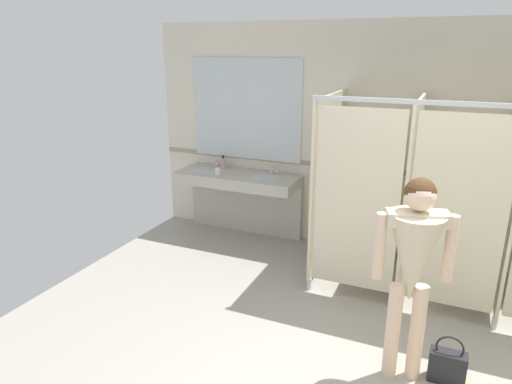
{
  "coord_description": "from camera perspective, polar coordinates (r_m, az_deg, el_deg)",
  "views": [
    {
      "loc": [
        0.17,
        -2.71,
        2.48
      ],
      "look_at": [
        -1.71,
        1.58,
        0.98
      ],
      "focal_mm": 32.03,
      "sensor_mm": 36.0,
      "label": 1
    }
  ],
  "objects": [
    {
      "name": "paper_cup",
      "position": [
        5.95,
        -4.8,
        2.61
      ],
      "size": [
        0.07,
        0.07,
        0.08
      ],
      "primitive_type": "cylinder",
      "color": "white",
      "rests_on": "vanity_counter"
    },
    {
      "name": "wall_back_tile_band",
      "position": [
        5.65,
        21.1,
        1.89
      ],
      "size": [
        7.19,
        0.01,
        0.06
      ],
      "primitive_type": "cube",
      "color": "#9E937F",
      "rests_on": "wall_back"
    },
    {
      "name": "bathroom_stalls",
      "position": [
        4.81,
        23.86,
        -0.86
      ],
      "size": [
        2.72,
        1.31,
        2.04
      ],
      "color": "beige",
      "rests_on": "ground_plane"
    },
    {
      "name": "soap_dispenser",
      "position": [
        6.21,
        -4.12,
        3.62
      ],
      "size": [
        0.07,
        0.07,
        0.18
      ],
      "color": "#D899B2",
      "rests_on": "vanity_counter"
    },
    {
      "name": "vanity_counter",
      "position": [
        6.1,
        -2.0,
        0.35
      ],
      "size": [
        1.62,
        0.59,
        1.0
      ],
      "color": "#B2ADA3",
      "rests_on": "ground_plane"
    },
    {
      "name": "handbag",
      "position": [
        4.02,
        22.77,
        -19.35
      ],
      "size": [
        0.27,
        0.12,
        0.4
      ],
      "color": "black",
      "rests_on": "ground_plane"
    },
    {
      "name": "mirror_panel",
      "position": [
        6.06,
        -1.23,
        10.27
      ],
      "size": [
        1.52,
        0.02,
        1.3
      ],
      "primitive_type": "cube",
      "color": "silver",
      "rests_on": "wall_back"
    },
    {
      "name": "person_standing",
      "position": [
        3.52,
        19.04,
        -7.79
      ],
      "size": [
        0.55,
        0.51,
        1.62
      ],
      "color": "beige",
      "rests_on": "ground_plane"
    },
    {
      "name": "wall_back",
      "position": [
        5.63,
        21.52,
        5.36
      ],
      "size": [
        7.19,
        0.12,
        2.78
      ],
      "primitive_type": "cube",
      "color": "beige",
      "rests_on": "ground_plane"
    }
  ]
}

